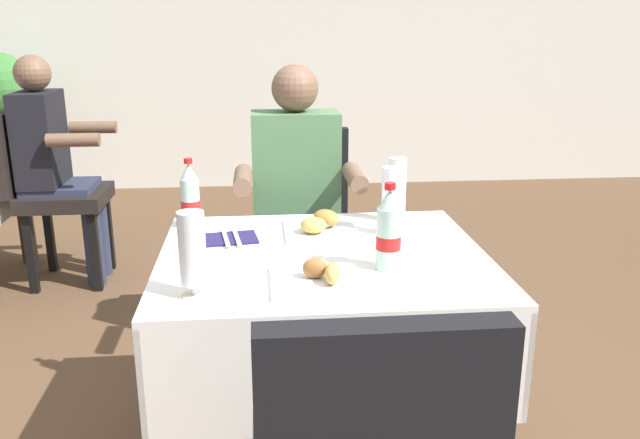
% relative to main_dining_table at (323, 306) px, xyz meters
% --- Properties ---
extents(back_wall, '(11.00, 0.12, 3.10)m').
position_rel_main_dining_table_xyz_m(back_wall, '(-0.02, 4.00, 0.99)').
color(back_wall, silver).
rests_on(back_wall, ground).
extents(main_dining_table, '(1.00, 0.88, 0.73)m').
position_rel_main_dining_table_xyz_m(main_dining_table, '(0.00, 0.00, 0.00)').
color(main_dining_table, white).
rests_on(main_dining_table, ground).
extents(chair_far_diner_seat, '(0.44, 0.50, 0.97)m').
position_rel_main_dining_table_xyz_m(chair_far_diner_seat, '(-0.00, 0.83, -0.00)').
color(chair_far_diner_seat, black).
rests_on(chair_far_diner_seat, ground).
extents(seated_diner_far, '(0.50, 0.46, 1.26)m').
position_rel_main_dining_table_xyz_m(seated_diner_far, '(-0.04, 0.72, 0.15)').
color(seated_diner_far, '#282D42').
rests_on(seated_diner_far, ground).
extents(plate_near_camera, '(0.24, 0.24, 0.07)m').
position_rel_main_dining_table_xyz_m(plate_near_camera, '(-0.04, -0.24, 0.19)').
color(plate_near_camera, white).
rests_on(plate_near_camera, main_dining_table).
extents(plate_far_diner, '(0.24, 0.24, 0.07)m').
position_rel_main_dining_table_xyz_m(plate_far_diner, '(0.01, 0.22, 0.20)').
color(plate_far_diner, white).
rests_on(plate_far_diner, main_dining_table).
extents(beer_glass_left, '(0.07, 0.07, 0.23)m').
position_rel_main_dining_table_xyz_m(beer_glass_left, '(0.24, 0.17, 0.29)').
color(beer_glass_left, white).
rests_on(beer_glass_left, main_dining_table).
extents(beer_glass_middle, '(0.07, 0.07, 0.23)m').
position_rel_main_dining_table_xyz_m(beer_glass_middle, '(-0.36, -0.30, 0.30)').
color(beer_glass_middle, white).
rests_on(beer_glass_middle, main_dining_table).
extents(beer_glass_right, '(0.07, 0.07, 0.23)m').
position_rel_main_dining_table_xyz_m(beer_glass_right, '(0.30, 0.33, 0.29)').
color(beer_glass_right, white).
rests_on(beer_glass_right, main_dining_table).
extents(cola_bottle_primary, '(0.07, 0.07, 0.24)m').
position_rel_main_dining_table_xyz_m(cola_bottle_primary, '(-0.43, 0.32, 0.28)').
color(cola_bottle_primary, silver).
rests_on(cola_bottle_primary, main_dining_table).
extents(cola_bottle_secondary, '(0.07, 0.07, 0.26)m').
position_rel_main_dining_table_xyz_m(cola_bottle_secondary, '(0.17, -0.15, 0.29)').
color(cola_bottle_secondary, silver).
rests_on(cola_bottle_secondary, main_dining_table).
extents(napkin_cutlery_set, '(0.19, 0.20, 0.01)m').
position_rel_main_dining_table_xyz_m(napkin_cutlery_set, '(-0.29, 0.16, 0.18)').
color(napkin_cutlery_set, '#231E4C').
rests_on(napkin_cutlery_set, main_dining_table).
extents(background_chair_right, '(0.50, 0.44, 0.97)m').
position_rel_main_dining_table_xyz_m(background_chair_right, '(-1.35, 1.74, -0.00)').
color(background_chair_right, black).
rests_on(background_chair_right, ground).
extents(background_patron, '(0.46, 0.50, 1.26)m').
position_rel_main_dining_table_xyz_m(background_patron, '(-1.30, 1.74, 0.15)').
color(background_patron, '#282D42').
rests_on(background_patron, ground).
extents(potted_plant_corner, '(0.54, 0.54, 1.21)m').
position_rel_main_dining_table_xyz_m(potted_plant_corner, '(-2.20, 3.52, 0.23)').
color(potted_plant_corner, brown).
rests_on(potted_plant_corner, ground).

